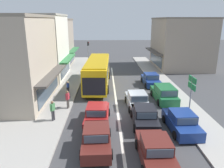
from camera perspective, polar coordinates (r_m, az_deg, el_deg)
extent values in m
plane|color=#3F3F42|center=(19.71, 1.41, -6.81)|extent=(140.00, 140.00, 0.00)
cube|color=silver|center=(23.43, 0.88, -2.94)|extent=(0.20, 28.00, 0.01)
cube|color=#A39E96|center=(25.93, -14.53, -1.40)|extent=(5.20, 44.00, 0.14)
cube|color=#A39E96|center=(26.31, 14.29, -1.15)|extent=(2.80, 44.00, 0.12)
cube|color=#B2A38E|center=(22.86, -25.48, 5.31)|extent=(7.15, 9.43, 7.98)
cube|color=#4C4742|center=(21.83, -15.34, 2.39)|extent=(1.10, 8.68, 0.20)
cube|color=#425160|center=(22.27, -16.14, -0.87)|extent=(0.06, 7.55, 1.80)
cube|color=gray|center=(22.54, -26.80, 15.58)|extent=(7.31, 9.43, 0.24)
cube|color=silver|center=(31.33, -19.00, 8.88)|extent=(7.20, 8.23, 8.26)
cube|color=#2D703D|center=(30.60, -11.44, 6.56)|extent=(1.10, 7.57, 0.20)
cube|color=#425160|center=(30.91, -12.08, 4.17)|extent=(0.06, 6.58, 1.80)
cube|color=#A19D92|center=(31.12, -19.75, 16.64)|extent=(7.36, 8.23, 0.24)
cube|color=gray|center=(39.55, -15.41, 10.20)|extent=(6.34, 8.53, 7.75)
cube|color=#2D703D|center=(39.01, -10.05, 8.71)|extent=(1.10, 7.84, 0.20)
cube|color=#425160|center=(39.26, -10.56, 6.82)|extent=(0.06, 6.82, 1.80)
cube|color=#6E6358|center=(39.36, -15.87, 15.98)|extent=(6.50, 8.53, 0.24)
cube|color=gray|center=(38.58, 17.47, 10.00)|extent=(7.95, 10.08, 7.89)
cube|color=#4C4742|center=(37.52, 10.84, 8.37)|extent=(1.10, 9.28, 0.20)
cube|color=#425160|center=(37.81, 11.36, 6.41)|extent=(0.06, 8.07, 1.80)
cube|color=#6E6358|center=(38.39, 18.01, 16.03)|extent=(8.11, 10.08, 0.24)
cube|color=yellow|center=(26.36, -3.75, 3.20)|extent=(2.90, 10.89, 2.70)
cube|color=#425160|center=(26.27, -3.77, 4.06)|extent=(2.93, 10.46, 0.90)
cube|color=black|center=(21.18, -4.75, -0.70)|extent=(2.25, 0.14, 1.76)
cube|color=#AF890F|center=(26.07, -3.81, 6.22)|extent=(2.75, 10.02, 0.12)
cylinder|color=black|center=(30.01, -5.65, 2.28)|extent=(0.30, 0.97, 0.96)
cylinder|color=black|center=(29.85, -0.86, 2.29)|extent=(0.30, 0.97, 0.96)
cylinder|color=black|center=(23.97, -7.17, -1.42)|extent=(0.30, 0.97, 0.96)
cylinder|color=black|center=(23.78, -1.18, -1.44)|extent=(0.30, 0.97, 0.96)
cube|color=#561E19|center=(14.20, -4.08, -14.42)|extent=(1.82, 4.24, 0.72)
cube|color=#561E19|center=(13.78, -4.14, -12.27)|extent=(1.60, 1.84, 0.60)
cube|color=#425160|center=(14.59, -4.09, -10.54)|extent=(1.44, 0.10, 0.51)
cube|color=#425160|center=(12.98, -4.19, -14.22)|extent=(1.41, 0.09, 0.48)
cylinder|color=black|center=(15.43, -7.28, -12.66)|extent=(0.20, 0.62, 0.62)
cylinder|color=black|center=(15.39, -0.72, -12.59)|extent=(0.20, 0.62, 0.62)
cylinder|color=black|center=(13.29, -8.03, -17.95)|extent=(0.20, 0.62, 0.62)
cylinder|color=black|center=(13.25, -0.22, -17.87)|extent=(0.20, 0.62, 0.62)
cube|color=black|center=(17.16, 8.44, -8.82)|extent=(1.84, 4.25, 0.72)
cube|color=black|center=(16.80, 8.58, -6.93)|extent=(1.61, 1.84, 0.60)
cube|color=#425160|center=(17.64, 8.14, -5.75)|extent=(1.44, 0.10, 0.51)
cube|color=#425160|center=(15.97, 9.07, -8.24)|extent=(1.41, 0.10, 0.48)
cylinder|color=black|center=(18.27, 5.15, -7.76)|extent=(0.20, 0.62, 0.62)
cylinder|color=black|center=(18.51, 10.50, -7.65)|extent=(0.20, 0.62, 0.62)
cylinder|color=black|center=(16.02, 5.97, -11.45)|extent=(0.20, 0.62, 0.62)
cylinder|color=black|center=(16.29, 12.11, -11.25)|extent=(0.20, 0.62, 0.62)
cube|color=#561E19|center=(13.22, 11.20, -17.29)|extent=(1.73, 4.20, 0.72)
cube|color=#561E19|center=(12.78, 11.47, -15.07)|extent=(1.56, 1.80, 0.60)
cube|color=#425160|center=(13.55, 10.59, -13.06)|extent=(1.44, 0.06, 0.51)
cube|color=#425160|center=(12.03, 12.48, -17.33)|extent=(1.40, 0.06, 0.48)
cylinder|color=black|center=(14.22, 6.51, -15.37)|extent=(0.18, 0.62, 0.62)
cylinder|color=black|center=(14.55, 13.47, -14.96)|extent=(0.18, 0.62, 0.62)
cube|color=#9EA3A8|center=(20.25, 6.57, -4.71)|extent=(1.89, 4.27, 0.72)
cube|color=#9EA3A8|center=(19.93, 6.68, -3.05)|extent=(1.63, 1.86, 0.60)
cube|color=#425160|center=(20.79, 6.22, -2.20)|extent=(1.44, 0.12, 0.51)
cube|color=#425160|center=(19.08, 7.19, -3.96)|extent=(1.41, 0.12, 0.48)
cylinder|color=black|center=(21.35, 3.66, -4.07)|extent=(0.20, 0.63, 0.62)
cylinder|color=black|center=(21.64, 8.19, -3.92)|extent=(0.20, 0.63, 0.62)
cylinder|color=black|center=(19.04, 4.68, -6.72)|extent=(0.20, 0.63, 0.62)
cylinder|color=black|center=(19.36, 9.75, -6.50)|extent=(0.20, 0.63, 0.62)
cube|color=maroon|center=(17.30, -3.86, -8.45)|extent=(1.92, 4.28, 0.72)
cube|color=maroon|center=(16.94, -3.93, -6.57)|extent=(1.65, 1.87, 0.60)
cube|color=#425160|center=(17.79, -3.68, -5.41)|extent=(1.44, 0.13, 0.51)
cube|color=#425160|center=(16.10, -4.20, -7.84)|extent=(1.41, 0.13, 0.48)
cylinder|color=black|center=(18.61, -6.19, -7.32)|extent=(0.21, 0.63, 0.62)
cylinder|color=black|center=(18.48, -0.84, -7.40)|extent=(0.21, 0.63, 0.62)
cylinder|color=black|center=(16.36, -7.27, -10.87)|extent=(0.21, 0.63, 0.62)
cylinder|color=black|center=(16.21, -1.13, -11.00)|extent=(0.21, 0.63, 0.62)
cube|color=navy|center=(16.91, 17.59, -9.85)|extent=(1.84, 4.25, 0.72)
cube|color=navy|center=(16.55, 17.90, -7.95)|extent=(1.61, 1.84, 0.60)
cube|color=#425160|center=(17.34, 16.83, -6.72)|extent=(1.44, 0.10, 0.51)
cube|color=#425160|center=(15.78, 19.09, -9.30)|extent=(1.41, 0.10, 0.48)
cylinder|color=black|center=(17.79, 13.49, -8.87)|extent=(0.20, 0.62, 0.62)
cylinder|color=black|center=(18.35, 18.69, -8.50)|extent=(0.20, 0.62, 0.62)
cylinder|color=black|center=(15.67, 16.15, -12.74)|extent=(0.20, 0.62, 0.62)
cylinder|color=black|center=(16.30, 21.99, -12.13)|extent=(0.20, 0.62, 0.62)
cube|color=#1E6638|center=(22.41, 13.36, -2.92)|extent=(1.87, 4.54, 0.76)
cube|color=#1E6638|center=(21.87, 13.74, -1.44)|extent=(1.71, 2.64, 0.68)
cube|color=#425160|center=(23.08, 12.81, -0.44)|extent=(1.51, 0.10, 0.58)
cube|color=#425160|center=(20.68, 14.77, -2.56)|extent=(1.48, 0.10, 0.54)
cylinder|color=black|center=(23.49, 10.36, -2.38)|extent=(0.20, 0.62, 0.62)
cylinder|color=black|center=(23.96, 14.46, -2.27)|extent=(0.20, 0.62, 0.62)
cylinder|color=black|center=(21.03, 12.04, -4.74)|extent=(0.20, 0.62, 0.62)
cylinder|color=black|center=(21.55, 16.57, -4.55)|extent=(0.20, 0.62, 0.62)
cube|color=navy|center=(27.40, 10.06, 0.80)|extent=(1.82, 4.24, 0.72)
cube|color=navy|center=(27.14, 10.18, 2.08)|extent=(1.60, 1.84, 0.60)
cube|color=#425160|center=(28.01, 9.76, 2.55)|extent=(1.44, 0.09, 0.51)
cube|color=#425160|center=(26.28, 10.63, 1.58)|extent=(1.41, 0.09, 0.48)
cylinder|color=black|center=(28.46, 7.80, 1.07)|extent=(0.19, 0.62, 0.62)
cylinder|color=black|center=(28.84, 11.15, 1.11)|extent=(0.19, 0.62, 0.62)
cylinder|color=black|center=(26.09, 8.82, -0.39)|extent=(0.19, 0.62, 0.62)
cylinder|color=black|center=(26.50, 12.46, -0.33)|extent=(0.19, 0.62, 0.62)
cylinder|color=gray|center=(38.40, -6.21, 7.84)|extent=(0.12, 0.12, 4.20)
cube|color=black|center=(38.18, -6.29, 10.44)|extent=(0.24, 0.24, 0.68)
sphere|color=red|center=(38.14, -6.09, 10.79)|extent=(0.13, 0.13, 0.13)
sphere|color=black|center=(38.17, -6.08, 10.46)|extent=(0.13, 0.13, 0.13)
sphere|color=black|center=(38.19, -6.07, 10.13)|extent=(0.13, 0.13, 0.13)
cylinder|color=gray|center=(18.56, 19.80, -3.37)|extent=(0.10, 0.10, 3.60)
cube|color=#19753D|center=(18.11, 20.28, 1.09)|extent=(0.08, 1.40, 0.44)
cube|color=white|center=(18.13, 20.41, 1.09)|extent=(0.01, 1.10, 0.10)
cube|color=#19753D|center=(18.26, 20.11, -0.58)|extent=(0.08, 1.40, 0.44)
cube|color=white|center=(18.28, 20.24, -0.58)|extent=(0.01, 1.10, 0.10)
cylinder|color=#232838|center=(23.08, -11.31, -2.12)|extent=(0.14, 0.14, 0.84)
cylinder|color=#232838|center=(22.91, -11.37, -2.26)|extent=(0.14, 0.14, 0.84)
cube|color=#3351A8|center=(22.78, -11.44, -0.52)|extent=(0.22, 0.36, 0.56)
sphere|color=tan|center=(22.67, -11.50, 0.45)|extent=(0.22, 0.22, 0.22)
cylinder|color=#3351A8|center=(23.01, -11.35, -0.35)|extent=(0.09, 0.09, 0.54)
cylinder|color=#3351A8|center=(22.55, -11.53, -0.70)|extent=(0.09, 0.09, 0.54)
cube|color=black|center=(22.54, -11.48, -1.19)|extent=(0.24, 0.10, 0.22)
cylinder|color=#333338|center=(17.99, -14.93, -7.81)|extent=(0.14, 0.14, 0.84)
cylinder|color=#333338|center=(17.86, -15.30, -8.02)|extent=(0.14, 0.14, 0.84)
cube|color=#478951|center=(17.65, -15.28, -5.84)|extent=(0.36, 0.42, 0.56)
sphere|color=brown|center=(17.51, -15.38, -4.63)|extent=(0.22, 0.22, 0.22)
cylinder|color=#478951|center=(17.82, -14.79, -5.59)|extent=(0.09, 0.09, 0.54)
cylinder|color=#478951|center=(17.49, -15.78, -6.10)|extent=(0.09, 0.09, 0.54)
cylinder|color=#4C4742|center=(19.93, -11.53, -5.15)|extent=(0.14, 0.14, 0.84)
cylinder|color=#4C4742|center=(20.08, -11.31, -4.97)|extent=(0.14, 0.14, 0.84)
cube|color=#A82D38|center=(19.76, -11.54, -3.17)|extent=(0.31, 0.41, 0.56)
sphere|color=#9E7051|center=(19.63, -11.60, -2.07)|extent=(0.22, 0.22, 0.22)
cylinder|color=#A82D38|center=(19.56, -11.84, -3.39)|extent=(0.09, 0.09, 0.54)
cylinder|color=#A82D38|center=(19.96, -11.24, -2.95)|extent=(0.09, 0.09, 0.54)
cube|color=black|center=(20.09, -11.17, -3.37)|extent=(0.26, 0.16, 0.22)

